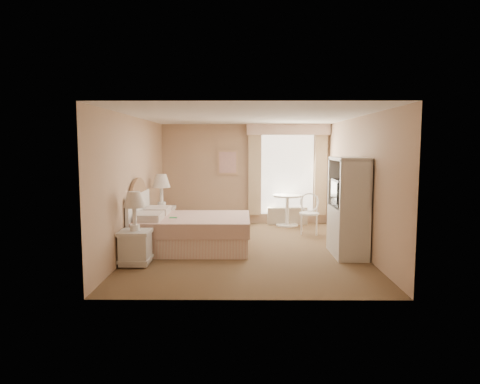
{
  "coord_description": "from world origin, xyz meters",
  "views": [
    {
      "loc": [
        -0.07,
        -8.02,
        1.95
      ],
      "look_at": [
        -0.13,
        0.3,
        1.06
      ],
      "focal_mm": 32.0,
      "sensor_mm": 36.0,
      "label": 1
    }
  ],
  "objects_px": {
    "nightstand_near": "(135,238)",
    "armoire": "(348,215)",
    "bed": "(188,231)",
    "round_table": "(287,205)",
    "cafe_chair": "(309,210)",
    "nightstand_far": "(162,213)"
  },
  "relations": [
    {
      "from": "round_table",
      "to": "nightstand_near",
      "type": "bearing_deg",
      "value": -128.98
    },
    {
      "from": "bed",
      "to": "cafe_chair",
      "type": "distance_m",
      "value": 2.96
    },
    {
      "from": "bed",
      "to": "nightstand_far",
      "type": "bearing_deg",
      "value": 120.82
    },
    {
      "from": "nightstand_far",
      "to": "bed",
      "type": "bearing_deg",
      "value": -59.18
    },
    {
      "from": "round_table",
      "to": "cafe_chair",
      "type": "relative_size",
      "value": 0.85
    },
    {
      "from": "round_table",
      "to": "cafe_chair",
      "type": "distance_m",
      "value": 1.0
    },
    {
      "from": "nightstand_far",
      "to": "cafe_chair",
      "type": "relative_size",
      "value": 1.47
    },
    {
      "from": "nightstand_near",
      "to": "armoire",
      "type": "xyz_separation_m",
      "value": [
        3.65,
        0.67,
        0.28
      ]
    },
    {
      "from": "bed",
      "to": "cafe_chair",
      "type": "height_order",
      "value": "bed"
    },
    {
      "from": "round_table",
      "to": "cafe_chair",
      "type": "xyz_separation_m",
      "value": [
        0.4,
        -0.92,
        0.01
      ]
    },
    {
      "from": "nightstand_near",
      "to": "armoire",
      "type": "height_order",
      "value": "armoire"
    },
    {
      "from": "cafe_chair",
      "to": "round_table",
      "type": "bearing_deg",
      "value": 123.1
    },
    {
      "from": "nightstand_near",
      "to": "bed",
      "type": "bearing_deg",
      "value": 57.36
    },
    {
      "from": "nightstand_near",
      "to": "cafe_chair",
      "type": "distance_m",
      "value": 4.19
    },
    {
      "from": "cafe_chair",
      "to": "armoire",
      "type": "relative_size",
      "value": 0.51
    },
    {
      "from": "round_table",
      "to": "armoire",
      "type": "height_order",
      "value": "armoire"
    },
    {
      "from": "armoire",
      "to": "round_table",
      "type": "bearing_deg",
      "value": 105.39
    },
    {
      "from": "bed",
      "to": "cafe_chair",
      "type": "relative_size",
      "value": 2.36
    },
    {
      "from": "nightstand_near",
      "to": "nightstand_far",
      "type": "relative_size",
      "value": 0.9
    },
    {
      "from": "nightstand_near",
      "to": "cafe_chair",
      "type": "bearing_deg",
      "value": 38.75
    },
    {
      "from": "bed",
      "to": "nightstand_near",
      "type": "distance_m",
      "value": 1.34
    },
    {
      "from": "bed",
      "to": "nightstand_near",
      "type": "xyz_separation_m",
      "value": [
        -0.72,
        -1.12,
        0.1
      ]
    }
  ]
}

